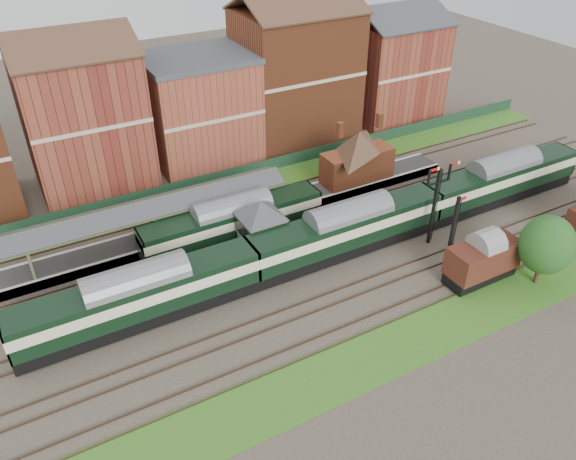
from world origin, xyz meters
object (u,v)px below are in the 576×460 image
semaphore_bracket (435,201)px  platform_railcar (233,222)px  signal_box (261,228)px  dmu_train (348,229)px  goods_van_a (483,259)px

semaphore_bracket → platform_railcar: bearing=151.2°
platform_railcar → signal_box: bearing=-67.3°
semaphore_bracket → signal_box: bearing=159.1°
dmu_train → goods_van_a: (7.87, -9.00, -0.40)m
platform_railcar → goods_van_a: (16.45, -15.50, -0.18)m
platform_railcar → goods_van_a: bearing=-43.3°
signal_box → semaphore_bracket: (15.04, -5.75, 1.44)m
signal_box → semaphore_bracket: 16.16m
signal_box → dmu_train: bearing=-24.2°
semaphore_bracket → goods_van_a: 6.93m
dmu_train → goods_van_a: bearing=-48.8°
semaphore_bracket → goods_van_a: bearing=-89.5°
dmu_train → platform_railcar: (-8.59, 6.50, -0.21)m
signal_box → dmu_train: 7.94m
signal_box → goods_van_a: 19.46m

